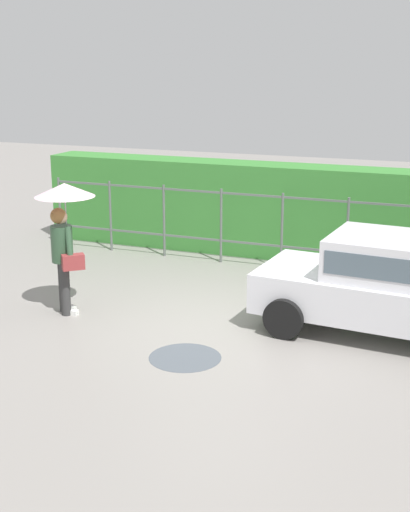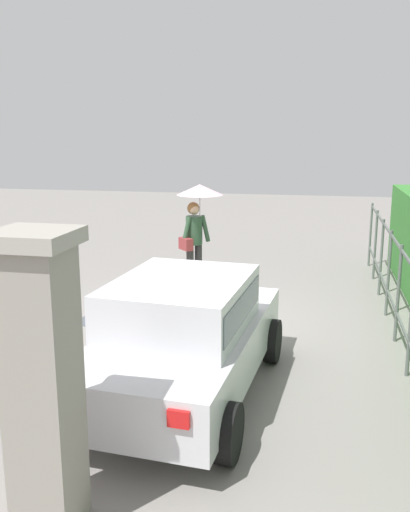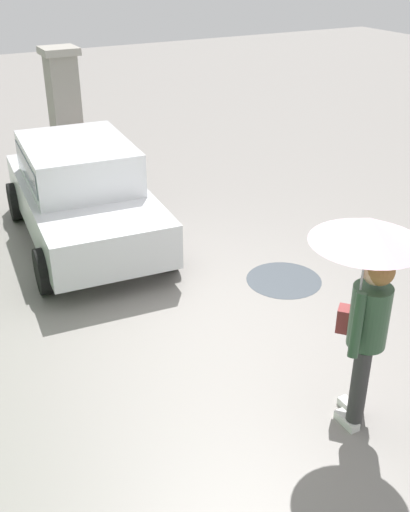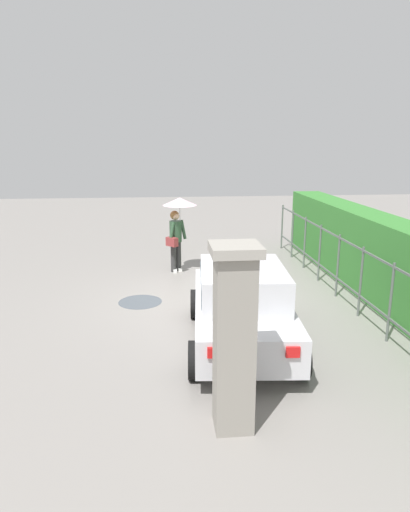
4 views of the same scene
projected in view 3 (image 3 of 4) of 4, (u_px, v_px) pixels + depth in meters
ground_plane at (196, 309)px, 7.44m from camera, size 40.00×40.00×0.00m
car at (82, 189)px, 8.80m from camera, size 3.85×2.10×1.48m
pedestrian at (367, 278)px, 5.03m from camera, size 0.94×0.94×2.09m
gate_pillar at (66, 117)px, 10.70m from camera, size 0.60×0.60×2.42m
puddle_near at (284, 280)px, 8.08m from camera, size 1.00×1.00×0.00m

